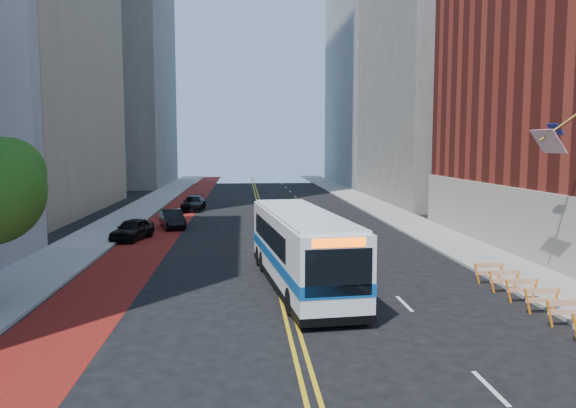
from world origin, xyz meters
The scene contains 14 objects.
ground centered at (0.00, 0.00, 0.00)m, with size 160.00×160.00×0.00m, color black.
sidewalk_left centered at (-12.00, 30.00, 0.07)m, with size 4.00×140.00×0.15m, color gray.
sidewalk_right centered at (12.00, 30.00, 0.07)m, with size 4.00×140.00×0.15m, color gray.
bus_lane_paint centered at (-8.10, 30.00, 0.00)m, with size 3.60×140.00×0.01m, color #620E0E.
center_line_inner centered at (-0.18, 30.00, 0.00)m, with size 0.14×140.00×0.01m, color gold.
center_line_outer centered at (0.18, 30.00, 0.00)m, with size 0.14×140.00×0.01m, color gold.
lane_dashes centered at (4.80, 38.00, 0.01)m, with size 0.14×98.20×0.01m.
midrise_right_near centered at (23.00, 48.00, 20.00)m, with size 18.00×26.00×40.00m, color slate.
midrise_right_far centered at (24.00, 78.00, 27.50)m, with size 20.00×28.00×55.00m, color gray.
construction_barriers centered at (9.60, 3.42, 0.68)m, with size 1.42×10.91×1.00m.
transit_bus centered at (0.86, 9.14, 1.80)m, with size 4.05×12.77×3.45m.
car_a centered at (-9.30, 22.76, 0.73)m, with size 1.72×4.28×1.46m, color black.
car_b centered at (-7.27, 28.11, 0.72)m, with size 1.52×4.36×1.44m, color black.
car_c centered at (-6.67, 40.08, 0.71)m, with size 2.00×4.91×1.42m, color black.
Camera 1 is at (-1.71, -15.85, 6.43)m, focal length 35.00 mm.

